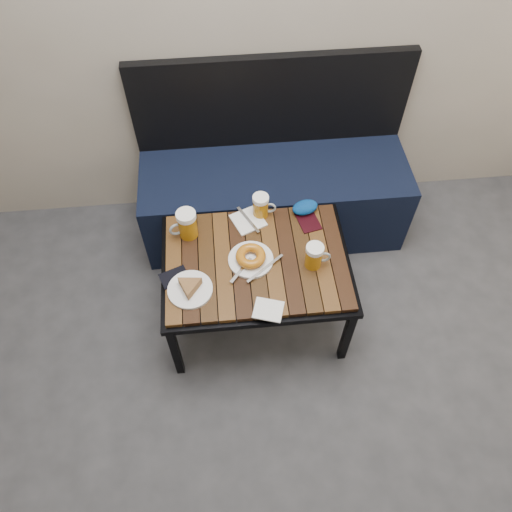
{
  "coord_description": "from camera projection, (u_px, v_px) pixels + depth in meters",
  "views": [
    {
      "loc": [
        -0.31,
        -0.1,
        2.27
      ],
      "look_at": [
        -0.19,
        1.17,
        0.5
      ],
      "focal_mm": 35.0,
      "sensor_mm": 36.0,
      "label": 1
    }
  ],
  "objects": [
    {
      "name": "room_shell",
      "position": [
        414.0,
        125.0,
        0.79
      ],
      "size": [
        4.0,
        4.0,
        4.0
      ],
      "color": "gray",
      "rests_on": "ground"
    },
    {
      "name": "passport_burgundy",
      "position": [
        308.0,
        221.0,
        2.33
      ],
      "size": [
        0.12,
        0.14,
        0.01
      ],
      "primitive_type": "cube",
      "rotation": [
        0.0,
        0.0,
        0.22
      ],
      "color": "black",
      "rests_on": "cafe_table"
    },
    {
      "name": "napkin_left",
      "position": [
        248.0,
        220.0,
        2.33
      ],
      "size": [
        0.18,
        0.18,
        0.01
      ],
      "rotation": [
        0.0,
        0.0,
        0.39
      ],
      "color": "white",
      "rests_on": "cafe_table"
    },
    {
      "name": "beer_mug_left",
      "position": [
        187.0,
        224.0,
        2.23
      ],
      "size": [
        0.14,
        0.11,
        0.14
      ],
      "rotation": [
        0.0,
        0.0,
        3.42
      ],
      "color": "#AA6C0D",
      "rests_on": "cafe_table"
    },
    {
      "name": "beer_mug_right",
      "position": [
        314.0,
        256.0,
        2.14
      ],
      "size": [
        0.11,
        0.08,
        0.12
      ],
      "rotation": [
        0.0,
        0.0,
        -0.05
      ],
      "color": "#AA6C0D",
      "rests_on": "cafe_table"
    },
    {
      "name": "plate_pie",
      "position": [
        190.0,
        288.0,
        2.09
      ],
      "size": [
        0.19,
        0.19,
        0.05
      ],
      "color": "white",
      "rests_on": "cafe_table"
    },
    {
      "name": "cafe_table",
      "position": [
        256.0,
        265.0,
        2.24
      ],
      "size": [
        0.84,
        0.62,
        0.47
      ],
      "color": "black",
      "rests_on": "ground"
    },
    {
      "name": "knit_pouch",
      "position": [
        305.0,
        207.0,
        2.35
      ],
      "size": [
        0.14,
        0.11,
        0.05
      ],
      "primitive_type": "ellipsoid",
      "rotation": [
        0.0,
        0.0,
        0.29
      ],
      "color": "#040875",
      "rests_on": "cafe_table"
    },
    {
      "name": "passport_navy",
      "position": [
        174.0,
        277.0,
        2.15
      ],
      "size": [
        0.14,
        0.12,
        0.01
      ],
      "primitive_type": "cube",
      "rotation": [
        0.0,
        0.0,
        -1.2
      ],
      "color": "black",
      "rests_on": "cafe_table"
    },
    {
      "name": "napkin_right",
      "position": [
        268.0,
        310.0,
        2.05
      ],
      "size": [
        0.14,
        0.13,
        0.01
      ],
      "rotation": [
        0.0,
        0.0,
        -0.31
      ],
      "color": "white",
      "rests_on": "cafe_table"
    },
    {
      "name": "beer_mug_centre",
      "position": [
        261.0,
        206.0,
        2.31
      ],
      "size": [
        0.11,
        0.08,
        0.12
      ],
      "rotation": [
        0.0,
        0.0,
        -0.14
      ],
      "color": "#AA6C0D",
      "rests_on": "cafe_table"
    },
    {
      "name": "plate_bagel",
      "position": [
        251.0,
        258.0,
        2.18
      ],
      "size": [
        0.24,
        0.23,
        0.06
      ],
      "color": "white",
      "rests_on": "cafe_table"
    },
    {
      "name": "bench",
      "position": [
        274.0,
        190.0,
        2.72
      ],
      "size": [
        1.4,
        0.5,
        0.95
      ],
      "color": "black",
      "rests_on": "ground"
    }
  ]
}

